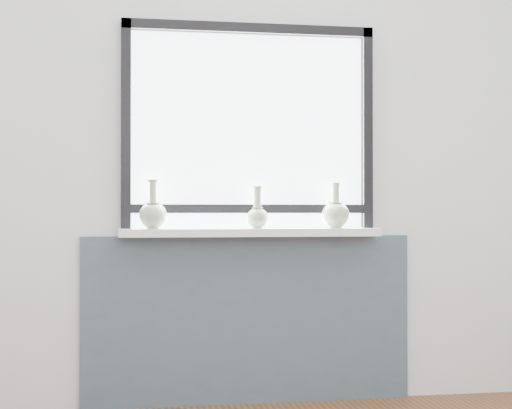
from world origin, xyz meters
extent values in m
cube|color=silver|center=(0.00, 1.81, 1.30)|extent=(3.60, 0.02, 2.60)
cube|color=#3F4E5B|center=(0.00, 1.78, 0.43)|extent=(1.70, 0.03, 0.86)
cube|color=white|center=(0.00, 1.71, 0.88)|extent=(1.32, 0.18, 0.04)
cube|color=black|center=(-0.62, 1.76, 1.43)|extent=(0.05, 0.06, 1.05)
cube|color=black|center=(0.62, 1.76, 1.43)|extent=(0.05, 0.06, 1.05)
cube|color=black|center=(0.00, 1.76, 1.92)|extent=(1.30, 0.06, 0.05)
cube|color=black|center=(0.00, 1.76, 1.00)|extent=(1.20, 0.05, 0.04)
cube|color=white|center=(0.00, 1.79, 1.40)|extent=(1.20, 0.01, 1.00)
cylinder|color=#A4B58E|center=(-0.49, 1.71, 0.90)|extent=(0.06, 0.06, 0.01)
ellipsoid|color=#A4B58E|center=(-0.49, 1.71, 0.97)|extent=(0.14, 0.14, 0.13)
cone|color=#A4B58E|center=(-0.49, 1.71, 1.01)|extent=(0.08, 0.08, 0.03)
cylinder|color=#A4B58E|center=(-0.49, 1.71, 1.07)|extent=(0.04, 0.04, 0.12)
cylinder|color=#A4B58E|center=(-0.49, 1.71, 1.14)|extent=(0.06, 0.06, 0.01)
cylinder|color=#A4B58E|center=(0.03, 1.71, 0.90)|extent=(0.05, 0.05, 0.01)
ellipsoid|color=#A4B58E|center=(0.03, 1.71, 0.95)|extent=(0.11, 0.11, 0.10)
cone|color=#A4B58E|center=(0.03, 1.71, 0.99)|extent=(0.06, 0.06, 0.03)
cylinder|color=#A4B58E|center=(0.03, 1.71, 1.05)|extent=(0.04, 0.04, 0.12)
cylinder|color=#A4B58E|center=(0.03, 1.71, 1.11)|extent=(0.05, 0.05, 0.01)
cylinder|color=#A4B58E|center=(0.44, 1.72, 0.90)|extent=(0.07, 0.07, 0.01)
ellipsoid|color=#A4B58E|center=(0.44, 1.72, 0.97)|extent=(0.15, 0.15, 0.13)
cone|color=#A4B58E|center=(0.44, 1.72, 1.02)|extent=(0.08, 0.08, 0.03)
cylinder|color=#A4B58E|center=(0.44, 1.72, 1.07)|extent=(0.04, 0.04, 0.11)
cylinder|color=#A4B58E|center=(0.44, 1.72, 1.13)|extent=(0.05, 0.05, 0.01)
camera|label=1|loc=(-0.62, -2.20, 0.98)|focal=55.00mm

